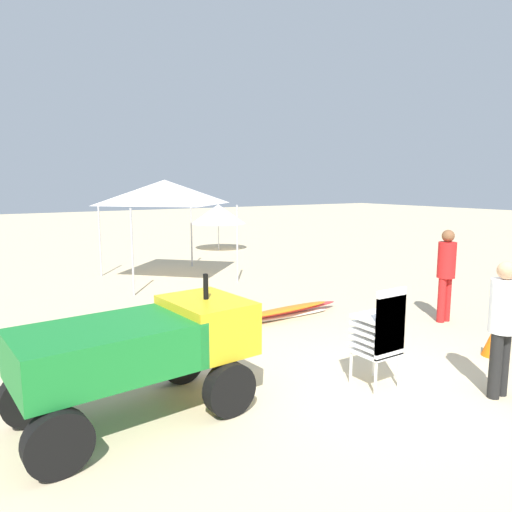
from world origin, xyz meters
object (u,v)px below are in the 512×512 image
lifeguard_near_center (446,269)px  beach_umbrella_left (218,214)px  utility_cart (142,348)px  surfboard_pile (284,312)px  stacked_plastic_chairs (382,331)px  lifeguard_near_left (503,320)px  popup_canopy (165,192)px  traffic_cone_near (493,341)px

lifeguard_near_center → beach_umbrella_left: size_ratio=0.83×
utility_cart → surfboard_pile: bearing=32.4°
stacked_plastic_chairs → lifeguard_near_left: 1.38m
stacked_plastic_chairs → popup_canopy: bearing=87.2°
lifeguard_near_left → traffic_cone_near: bearing=32.7°
stacked_plastic_chairs → popup_canopy: size_ratio=0.46×
surfboard_pile → popup_canopy: popup_canopy is taller
stacked_plastic_chairs → traffic_cone_near: size_ratio=2.86×
lifeguard_near_left → traffic_cone_near: lifeguard_near_left is taller
surfboard_pile → lifeguard_near_left: 4.16m
popup_canopy → beach_umbrella_left: (3.75, 4.06, -0.92)m
stacked_plastic_chairs → lifeguard_near_left: lifeguard_near_left is taller
stacked_plastic_chairs → surfboard_pile: bearing=75.5°
stacked_plastic_chairs → beach_umbrella_left: 12.62m
surfboard_pile → lifeguard_near_left: (0.19, -4.07, 0.83)m
surfboard_pile → beach_umbrella_left: bearing=69.3°
utility_cart → traffic_cone_near: bearing=-11.7°
stacked_plastic_chairs → traffic_cone_near: bearing=-3.3°
utility_cart → lifeguard_near_center: lifeguard_near_center is taller
utility_cart → lifeguard_near_left: size_ratio=1.60×
popup_canopy → traffic_cone_near: size_ratio=6.20×
lifeguard_near_left → traffic_cone_near: 1.64m
utility_cart → traffic_cone_near: utility_cart is taller
popup_canopy → lifeguard_near_center: bearing=-66.7°
popup_canopy → beach_umbrella_left: popup_canopy is taller
stacked_plastic_chairs → beach_umbrella_left: bearing=70.9°
stacked_plastic_chairs → surfboard_pile: size_ratio=0.50×
surfboard_pile → traffic_cone_near: (1.43, -3.28, 0.11)m
surfboard_pile → lifeguard_near_center: size_ratio=1.52×
surfboard_pile → lifeguard_near_left: lifeguard_near_left is taller
traffic_cone_near → lifeguard_near_center: bearing=58.5°
lifeguard_near_left → popup_canopy: bearing=94.1°
utility_cart → surfboard_pile: size_ratio=1.02×
utility_cart → popup_canopy: size_ratio=0.94×
utility_cart → surfboard_pile: 4.25m
lifeguard_near_left → popup_canopy: (-0.63, 8.78, 1.36)m
lifeguard_near_left → popup_canopy: size_ratio=0.59×
utility_cart → traffic_cone_near: size_ratio=5.85×
stacked_plastic_chairs → lifeguard_near_left: bearing=-42.6°
surfboard_pile → utility_cart: bearing=-147.6°
surfboard_pile → lifeguard_near_left: size_ratio=1.57×
surfboard_pile → lifeguard_near_center: bearing=-36.9°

